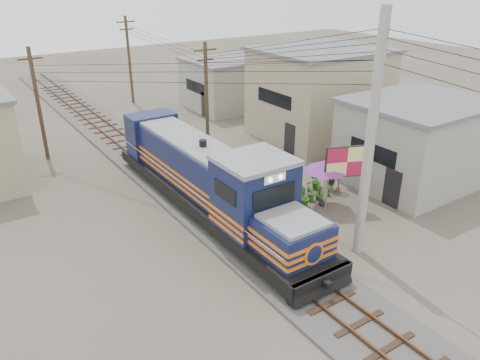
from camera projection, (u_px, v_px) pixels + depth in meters
ground at (286, 271)px, 18.80m from camera, size 120.00×120.00×0.00m
ballast at (175, 183)px, 26.35m from camera, size 3.60×70.00×0.16m
track at (175, 180)px, 26.27m from camera, size 1.15×70.00×0.12m
locomotive at (210, 181)px, 22.60m from camera, size 2.97×16.17×4.01m
utility_pole_main at (370, 141)px, 18.13m from camera, size 0.40×0.40×10.00m
wooden_pole_mid at (207, 95)px, 30.17m from camera, size 1.60×0.24×7.00m
wooden_pole_far at (129, 59)px, 40.82m from camera, size 1.60×0.24×7.50m
wooden_pole_left at (38, 103)px, 28.39m from camera, size 1.60×0.24×7.00m
power_lines at (177, 51)px, 22.05m from camera, size 9.65×19.00×3.30m
shophouse_front at (416, 141)px, 25.92m from camera, size 7.35×6.30×4.70m
shophouse_mid at (319, 93)px, 32.94m from camera, size 8.40×7.35×6.20m
shophouse_back at (226, 83)px, 40.16m from camera, size 6.30×6.30×4.20m
billboard at (346, 164)px, 22.67m from camera, size 2.07×0.93×3.37m
market_umbrella at (326, 166)px, 23.19m from camera, size 2.32×2.32×2.47m
vendor at (331, 176)px, 25.31m from camera, size 0.76×0.66×1.76m
plant_nursery at (294, 189)px, 24.79m from camera, size 3.25×3.09×1.11m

